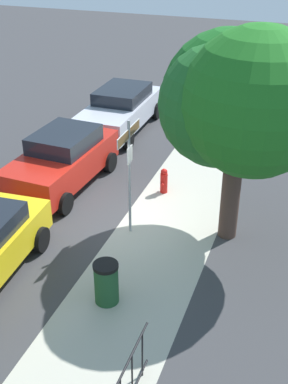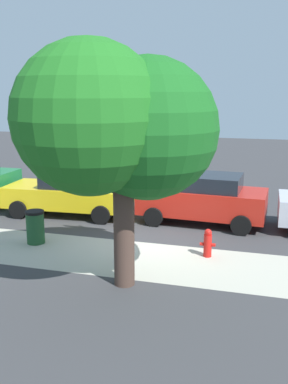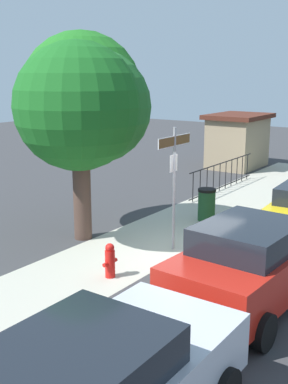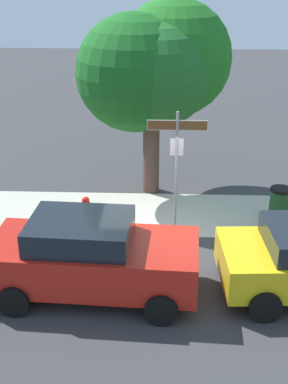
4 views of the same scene
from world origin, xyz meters
TOP-DOWN VIEW (x-y plane):
  - ground_plane at (0.00, 0.00)m, footprint 60.00×60.00m
  - sidewalk_strip at (2.00, 1.30)m, footprint 24.00×2.60m
  - street_sign at (0.48, 0.40)m, footprint 1.44×0.07m
  - shade_tree at (-0.09, 2.78)m, footprint 4.24×4.00m
  - car_silver at (-6.05, -2.48)m, footprint 4.67×2.11m
  - car_red at (-1.25, -2.44)m, footprint 4.28×2.20m
  - fire_hydrant at (-1.82, 0.60)m, footprint 0.42×0.22m
  - trash_bin at (3.20, 0.90)m, footprint 0.55×0.55m

SIDE VIEW (x-z plane):
  - ground_plane at x=0.00m, z-range 0.00..0.00m
  - sidewalk_strip at x=2.00m, z-range 0.00..0.00m
  - fire_hydrant at x=-1.82m, z-range -0.01..0.77m
  - trash_bin at x=3.20m, z-range 0.00..0.98m
  - car_silver at x=-6.05m, z-range 0.03..1.61m
  - car_red at x=-1.25m, z-range 0.02..1.70m
  - street_sign at x=0.48m, z-range 0.60..3.70m
  - shade_tree at x=-0.09m, z-range 0.92..6.39m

